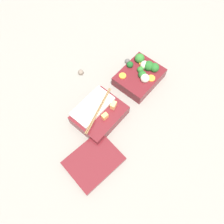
% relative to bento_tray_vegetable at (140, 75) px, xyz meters
% --- Properties ---
extents(ground_plane, '(3.00, 3.00, 0.00)m').
position_rel_bento_tray_vegetable_xyz_m(ground_plane, '(0.12, -0.01, -0.03)').
color(ground_plane, gray).
extents(bento_tray_vegetable, '(0.19, 0.15, 0.08)m').
position_rel_bento_tray_vegetable_xyz_m(bento_tray_vegetable, '(0.00, 0.00, 0.00)').
color(bento_tray_vegetable, maroon).
rests_on(bento_tray_vegetable, ground_plane).
extents(bento_tray_rice, '(0.20, 0.15, 0.07)m').
position_rel_bento_tray_vegetable_xyz_m(bento_tray_rice, '(0.25, -0.01, -0.00)').
color(bento_tray_rice, maroon).
rests_on(bento_tray_rice, ground_plane).
extents(bento_lid, '(0.20, 0.17, 0.02)m').
position_rel_bento_tray_vegetable_xyz_m(bento_lid, '(0.39, 0.09, -0.02)').
color(bento_lid, maroon).
rests_on(bento_lid, ground_plane).
extents(pebble_0, '(0.02, 0.02, 0.02)m').
position_rel_bento_tray_vegetable_xyz_m(pebble_0, '(0.14, -0.22, -0.03)').
color(pebble_0, '#7A6B5B').
rests_on(pebble_0, ground_plane).
extents(pebble_1, '(0.02, 0.02, 0.02)m').
position_rel_bento_tray_vegetable_xyz_m(pebble_1, '(-0.04, -0.10, -0.03)').
color(pebble_1, '#595651').
rests_on(pebble_1, ground_plane).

